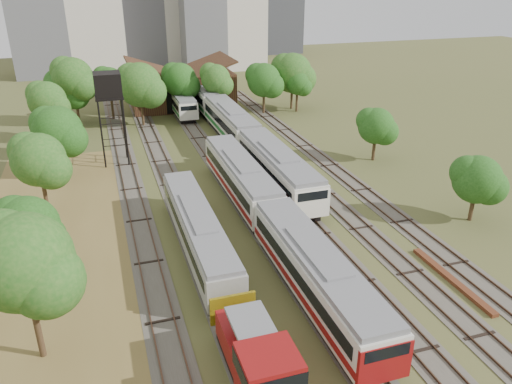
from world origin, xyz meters
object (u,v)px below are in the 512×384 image
object	(u,v)px
railcar_red_set	(271,218)
water_tower	(108,88)
railcar_green_set	(231,123)
shunter_locomotive	(258,362)

from	to	relation	value
railcar_red_set	water_tower	size ratio (longest dim) A/B	3.37
railcar_red_set	railcar_green_set	xyz separation A→B (m)	(4.00, 26.96, 0.13)
water_tower	railcar_green_set	bearing A→B (deg)	16.77
railcar_red_set	shunter_locomotive	size ratio (longest dim) A/B	4.27
railcar_green_set	water_tower	world-z (taller)	water_tower
shunter_locomotive	railcar_red_set	bearing A→B (deg)	67.98
water_tower	shunter_locomotive	bearing A→B (deg)	-82.51
shunter_locomotive	water_tower	distance (m)	38.24
railcar_red_set	railcar_green_set	size ratio (longest dim) A/B	0.66
shunter_locomotive	water_tower	xyz separation A→B (m)	(-4.91, 37.30, 6.84)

